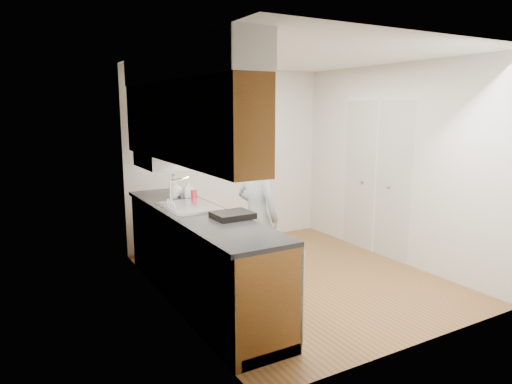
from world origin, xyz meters
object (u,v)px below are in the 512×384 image
Objects in this scene: soap_bottle_c at (177,189)px; person at (257,207)px; soap_bottle_b at (188,189)px; soap_bottle_a at (173,186)px; soda_can at (194,195)px; dish_rack at (233,215)px.

person is at bearing -48.69° from soap_bottle_c.
soap_bottle_b reaches higher than soap_bottle_c.
soap_bottle_a is 0.17m from soap_bottle_b.
soap_bottle_b is 0.17m from soda_can.
soap_bottle_a reaches higher than soap_bottle_b.
soap_bottle_a is 1.32× the size of soap_bottle_b.
soap_bottle_a is at bearing 96.05° from dish_rack.
dish_rack is at bearing -90.28° from soda_can.
soap_bottle_a is at bearing 28.59° from person.
person is at bearing -47.47° from soap_bottle_b.
soap_bottle_a is at bearing -134.89° from soap_bottle_c.
soap_bottle_a is 2.36× the size of soda_can.
person is at bearing -38.77° from soda_can.
soap_bottle_a is (-0.71, 0.68, 0.19)m from person.
soap_bottle_b is 0.15m from soap_bottle_c.
soap_bottle_c is (-0.09, 0.13, -0.01)m from soap_bottle_b.
soap_bottle_b is at bearing 24.57° from person.
soda_can is (0.09, -0.29, -0.03)m from soap_bottle_c.
soap_bottle_c is at bearing 124.68° from soap_bottle_b.
soap_bottle_b reaches higher than soda_can.
soap_bottle_c is (0.06, 0.06, -0.05)m from soap_bottle_a.
soap_bottle_c is at bearing 107.65° from soda_can.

